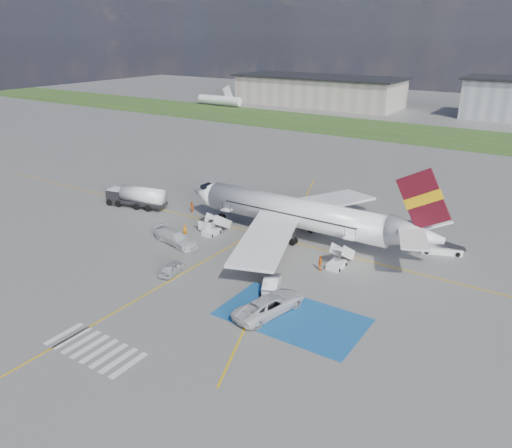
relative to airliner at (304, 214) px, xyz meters
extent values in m
plane|color=#60605E|center=(-1.51, -14.00, -3.39)|extent=(400.00, 400.00, 0.00)
cube|color=#2D4C1E|center=(-1.51, 81.00, -3.39)|extent=(400.00, 30.00, 0.01)
cube|color=gold|center=(-1.51, -2.00, -3.39)|extent=(120.00, 0.20, 0.01)
cube|color=gold|center=(-6.51, -24.00, -3.39)|extent=(0.20, 60.00, 0.01)
cube|color=gold|center=(-1.51, -2.00, -3.39)|extent=(20.71, 56.45, 0.01)
cube|color=#185291|center=(8.49, -18.00, -3.39)|extent=(14.00, 8.00, 0.01)
cube|color=silver|center=(-7.51, -32.00, -3.39)|extent=(0.60, 4.00, 0.01)
cube|color=silver|center=(-6.31, -32.00, -3.39)|extent=(0.60, 4.00, 0.01)
cube|color=silver|center=(-5.11, -32.00, -3.39)|extent=(0.60, 4.00, 0.01)
cube|color=silver|center=(-3.91, -32.00, -3.39)|extent=(0.60, 4.00, 0.01)
cube|color=silver|center=(-2.71, -32.00, -3.39)|extent=(0.60, 4.00, 0.01)
cube|color=silver|center=(-1.51, -32.00, -3.39)|extent=(0.60, 4.00, 0.01)
cube|color=silver|center=(-0.31, -32.00, -3.39)|extent=(0.60, 4.00, 0.01)
cube|color=silver|center=(0.89, -32.00, -3.39)|extent=(0.60, 4.00, 0.01)
cube|color=gray|center=(-56.51, 116.00, 1.61)|extent=(60.00, 22.00, 10.00)
cylinder|color=white|center=(-1.51, 0.00, 0.01)|extent=(26.00, 3.90, 3.90)
cone|color=white|center=(-16.51, 0.00, 0.01)|extent=(4.00, 3.90, 3.90)
cube|color=black|center=(-15.91, 0.00, 1.06)|extent=(1.67, 1.90, 0.82)
cone|color=white|center=(14.69, 0.00, 0.41)|extent=(6.50, 3.90, 3.90)
cube|color=white|center=(-0.51, -8.50, -0.59)|extent=(9.86, 15.95, 1.40)
cube|color=white|center=(-0.51, 8.50, -0.59)|extent=(9.86, 15.95, 1.40)
cylinder|color=#38383A|center=(-1.51, -5.60, -1.99)|extent=(3.40, 2.10, 2.10)
cylinder|color=#38383A|center=(-1.51, 5.60, -1.99)|extent=(3.40, 2.10, 2.10)
cube|color=#520E18|center=(14.99, 0.00, 4.81)|extent=(6.62, 0.30, 7.45)
cube|color=#EFB00D|center=(14.99, 0.00, 4.81)|extent=(4.36, 0.40, 3.08)
cube|color=white|center=(15.29, -3.20, 1.11)|extent=(4.73, 5.95, 0.49)
cube|color=white|center=(15.29, 3.20, 1.11)|extent=(4.73, 5.95, 0.49)
cube|color=black|center=(-1.51, -1.96, 0.36)|extent=(19.50, 0.04, 0.18)
cube|color=black|center=(-1.51, 1.96, 0.36)|extent=(19.50, 0.04, 0.18)
cube|color=white|center=(-11.01, -4.15, -1.94)|extent=(1.40, 3.73, 2.32)
cube|color=white|center=(-11.01, -2.25, -0.89)|extent=(1.40, 1.00, 0.12)
cylinder|color=black|center=(-11.71, -2.25, -0.34)|extent=(0.06, 0.06, 1.10)
cylinder|color=black|center=(-10.31, -2.25, -0.34)|extent=(0.06, 0.06, 1.10)
cube|color=white|center=(-11.01, -5.75, -3.04)|extent=(1.60, 2.40, 0.70)
cube|color=white|center=(7.49, -4.15, -1.94)|extent=(1.40, 3.73, 2.32)
cube|color=white|center=(7.49, -2.25, -0.89)|extent=(1.40, 1.00, 0.12)
cylinder|color=black|center=(6.79, -2.25, -0.34)|extent=(0.06, 0.06, 1.10)
cylinder|color=black|center=(8.19, -2.25, -0.34)|extent=(0.06, 0.06, 1.10)
cube|color=white|center=(7.49, -5.75, -3.04)|extent=(1.60, 2.40, 0.70)
cube|color=black|center=(-31.52, -3.84, -2.17)|extent=(2.86, 2.86, 2.45)
cylinder|color=white|center=(-26.61, -2.92, -1.27)|extent=(7.56, 3.74, 2.45)
cube|color=black|center=(-26.61, -2.92, -2.49)|extent=(7.56, 3.74, 0.53)
cube|color=white|center=(-12.38, -5.04, -2.54)|extent=(2.11, 1.37, 1.41)
cube|color=black|center=(-12.38, -5.04, -1.78)|extent=(2.00, 1.26, 0.12)
cube|color=white|center=(16.69, 5.33, -2.99)|extent=(5.11, 3.18, 0.81)
cube|color=black|center=(17.83, 5.75, -2.28)|extent=(3.39, 2.22, 0.90)
imported|color=#AEB1B5|center=(-7.55, -17.42, -2.71)|extent=(2.54, 4.26, 1.36)
imported|color=silver|center=(3.90, -14.27, -2.64)|extent=(3.31, 4.84, 1.51)
imported|color=silver|center=(6.26, -18.48, -2.22)|extent=(4.14, 6.73, 2.35)
imported|color=silver|center=(-12.92, -10.74, -2.26)|extent=(6.17, 3.61, 2.27)
imported|color=orange|center=(-13.57, -8.18, -2.56)|extent=(0.69, 0.72, 1.66)
imported|color=#E5570C|center=(-19.16, -0.25, -2.61)|extent=(0.69, 0.83, 1.56)
imported|color=#DB590B|center=(6.19, -7.37, -2.49)|extent=(0.87, 1.14, 1.80)
camera|label=1|loc=(28.57, -54.78, 22.49)|focal=35.00mm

